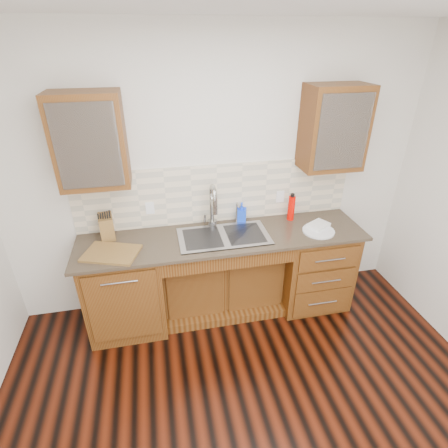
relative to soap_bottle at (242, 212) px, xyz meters
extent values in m
cube|color=silver|center=(-0.24, 0.12, 0.34)|extent=(4.00, 0.10, 2.70)
cube|color=#593014|center=(-1.19, -0.24, -0.57)|extent=(0.70, 0.62, 0.88)
cube|color=#593014|center=(-0.24, -0.15, -0.66)|extent=(1.20, 0.44, 0.70)
cube|color=#593014|center=(0.71, -0.24, -0.57)|extent=(0.70, 0.62, 0.88)
cube|color=#84705B|center=(-0.24, -0.25, -0.11)|extent=(2.70, 0.65, 0.03)
cube|color=beige|center=(-0.24, 0.06, 0.20)|extent=(2.70, 0.02, 0.59)
cube|color=#9E9EA5|center=(-0.24, -0.27, -0.18)|extent=(0.84, 0.46, 0.19)
cylinder|color=#999993|center=(-0.31, -0.04, 0.10)|extent=(0.04, 0.04, 0.40)
cylinder|color=#999993|center=(-0.06, -0.03, 0.02)|extent=(0.02, 0.02, 0.24)
cube|color=#593014|center=(-1.29, -0.10, 0.82)|extent=(0.55, 0.34, 0.75)
cube|color=#593014|center=(0.81, -0.10, 0.82)|extent=(0.55, 0.34, 0.75)
cube|color=white|center=(-0.89, 0.05, 0.11)|extent=(0.08, 0.01, 0.12)
cube|color=white|center=(0.41, 0.05, 0.11)|extent=(0.08, 0.01, 0.12)
imported|color=#1445F7|center=(0.00, 0.00, 0.00)|extent=(0.11, 0.12, 0.20)
cylinder|color=#EB0800|center=(0.50, -0.07, 0.03)|extent=(0.08, 0.08, 0.25)
cylinder|color=silver|center=(0.67, -0.36, -0.09)|extent=(0.37, 0.37, 0.02)
cube|color=silver|center=(0.70, -0.29, -0.07)|extent=(0.25, 0.23, 0.03)
cube|color=#965D2C|center=(-1.29, -0.06, 0.01)|extent=(0.15, 0.21, 0.22)
cube|color=brown|center=(-1.24, -0.36, -0.09)|extent=(0.53, 0.45, 0.02)
imported|color=white|center=(-1.40, -0.10, 0.77)|extent=(0.15, 0.15, 0.10)
imported|color=silver|center=(-1.16, -0.10, 0.77)|extent=(0.12, 0.12, 0.10)
imported|color=white|center=(0.77, -0.10, 0.77)|extent=(0.17, 0.17, 0.11)
imported|color=white|center=(0.97, -0.10, 0.77)|extent=(0.14, 0.14, 0.10)
camera|label=1|loc=(-0.81, -3.01, 1.57)|focal=28.00mm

